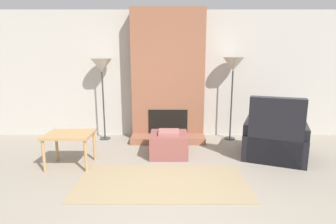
{
  "coord_description": "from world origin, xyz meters",
  "views": [
    {
      "loc": [
        0.0,
        -2.28,
        1.63
      ],
      "look_at": [
        0.0,
        2.9,
        0.58
      ],
      "focal_mm": 28.0,
      "sensor_mm": 36.0,
      "label": 1
    }
  ],
  "objects_px": {
    "side_table": "(69,138)",
    "floor_lamp_left": "(102,68)",
    "armchair": "(274,140)",
    "ottoman": "(169,144)",
    "floor_lamp_right": "(233,67)"
  },
  "relations": [
    {
      "from": "side_table",
      "to": "floor_lamp_left",
      "type": "relative_size",
      "value": 0.42
    },
    {
      "from": "armchair",
      "to": "floor_lamp_left",
      "type": "relative_size",
      "value": 0.76
    },
    {
      "from": "side_table",
      "to": "floor_lamp_left",
      "type": "height_order",
      "value": "floor_lamp_left"
    },
    {
      "from": "side_table",
      "to": "armchair",
      "type": "bearing_deg",
      "value": 5.94
    },
    {
      "from": "ottoman",
      "to": "armchair",
      "type": "bearing_deg",
      "value": -3.77
    },
    {
      "from": "side_table",
      "to": "floor_lamp_left",
      "type": "bearing_deg",
      "value": 82.12
    },
    {
      "from": "ottoman",
      "to": "floor_lamp_right",
      "type": "distance_m",
      "value": 2.04
    },
    {
      "from": "ottoman",
      "to": "armchair",
      "type": "height_order",
      "value": "armchair"
    },
    {
      "from": "ottoman",
      "to": "floor_lamp_left",
      "type": "height_order",
      "value": "floor_lamp_left"
    },
    {
      "from": "armchair",
      "to": "ottoman",
      "type": "bearing_deg",
      "value": 18.4
    },
    {
      "from": "armchair",
      "to": "floor_lamp_left",
      "type": "distance_m",
      "value": 3.45
    },
    {
      "from": "floor_lamp_left",
      "to": "ottoman",
      "type": "bearing_deg",
      "value": -35.49
    },
    {
      "from": "ottoman",
      "to": "floor_lamp_right",
      "type": "xyz_separation_m",
      "value": [
        1.27,
        0.94,
        1.28
      ]
    },
    {
      "from": "floor_lamp_left",
      "to": "floor_lamp_right",
      "type": "xyz_separation_m",
      "value": [
        2.6,
        0.0,
        0.02
      ]
    },
    {
      "from": "ottoman",
      "to": "floor_lamp_right",
      "type": "relative_size",
      "value": 0.38
    }
  ]
}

